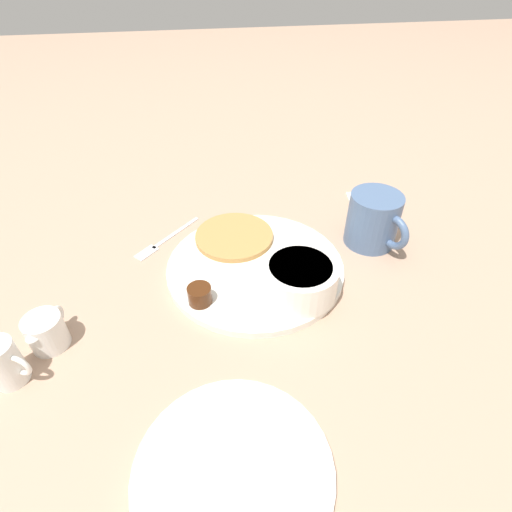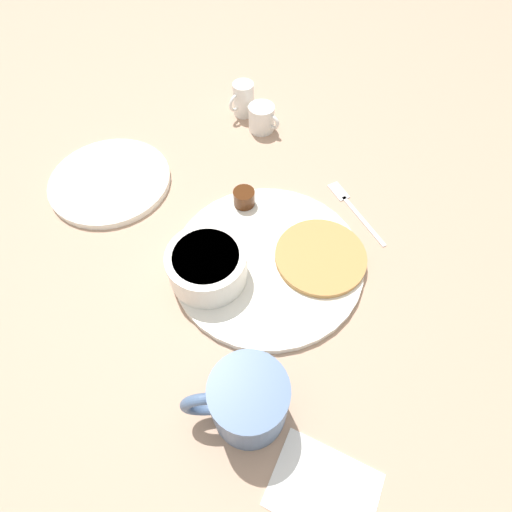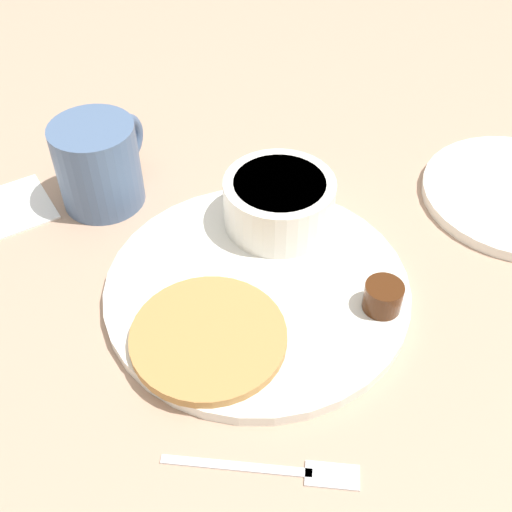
{
  "view_description": "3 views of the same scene",
  "coord_description": "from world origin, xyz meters",
  "px_view_note": "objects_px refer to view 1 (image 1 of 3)",
  "views": [
    {
      "loc": [
        0.48,
        -0.08,
        0.44
      ],
      "look_at": [
        0.02,
        -0.0,
        0.04
      ],
      "focal_mm": 28.0,
      "sensor_mm": 36.0,
      "label": 1
    },
    {
      "loc": [
        -0.09,
        0.32,
        0.51
      ],
      "look_at": [
        0.02,
        0.01,
        0.03
      ],
      "focal_mm": 28.0,
      "sensor_mm": 36.0,
      "label": 2
    },
    {
      "loc": [
        -0.26,
        -0.31,
        0.45
      ],
      "look_at": [
        0.0,
        0.01,
        0.04
      ],
      "focal_mm": 45.0,
      "sensor_mm": 36.0,
      "label": 3
    }
  ],
  "objects_px": {
    "creamer_pitcher_far": "(4,363)",
    "fork": "(162,242)",
    "creamer_pitcher_near": "(46,331)",
    "plate": "(255,267)",
    "bowl": "(300,278)",
    "coffee_mug": "(374,220)"
  },
  "relations": [
    {
      "from": "bowl",
      "to": "coffee_mug",
      "type": "height_order",
      "value": "coffee_mug"
    },
    {
      "from": "bowl",
      "to": "creamer_pitcher_near",
      "type": "relative_size",
      "value": 1.62
    },
    {
      "from": "plate",
      "to": "bowl",
      "type": "relative_size",
      "value": 2.56
    },
    {
      "from": "plate",
      "to": "fork",
      "type": "bearing_deg",
      "value": -122.84
    },
    {
      "from": "creamer_pitcher_far",
      "to": "bowl",
      "type": "bearing_deg",
      "value": 101.78
    },
    {
      "from": "fork",
      "to": "bowl",
      "type": "bearing_deg",
      "value": 50.38
    },
    {
      "from": "plate",
      "to": "bowl",
      "type": "bearing_deg",
      "value": 36.59
    },
    {
      "from": "creamer_pitcher_near",
      "to": "creamer_pitcher_far",
      "type": "distance_m",
      "value": 0.06
    },
    {
      "from": "coffee_mug",
      "to": "bowl",
      "type": "bearing_deg",
      "value": -54.78
    },
    {
      "from": "plate",
      "to": "coffee_mug",
      "type": "relative_size",
      "value": 2.42
    },
    {
      "from": "coffee_mug",
      "to": "creamer_pitcher_far",
      "type": "distance_m",
      "value": 0.58
    },
    {
      "from": "coffee_mug",
      "to": "plate",
      "type": "bearing_deg",
      "value": -79.32
    },
    {
      "from": "fork",
      "to": "creamer_pitcher_near",
      "type": "bearing_deg",
      "value": -35.29
    },
    {
      "from": "creamer_pitcher_near",
      "to": "coffee_mug",
      "type": "bearing_deg",
      "value": 105.75
    },
    {
      "from": "creamer_pitcher_far",
      "to": "fork",
      "type": "distance_m",
      "value": 0.31
    },
    {
      "from": "bowl",
      "to": "creamer_pitcher_far",
      "type": "bearing_deg",
      "value": -78.22
    },
    {
      "from": "creamer_pitcher_near",
      "to": "creamer_pitcher_far",
      "type": "height_order",
      "value": "creamer_pitcher_far"
    },
    {
      "from": "creamer_pitcher_far",
      "to": "fork",
      "type": "xyz_separation_m",
      "value": [
        -0.25,
        0.18,
        -0.03
      ]
    },
    {
      "from": "bowl",
      "to": "coffee_mug",
      "type": "relative_size",
      "value": 0.95
    },
    {
      "from": "bowl",
      "to": "coffee_mug",
      "type": "distance_m",
      "value": 0.2
    },
    {
      "from": "coffee_mug",
      "to": "creamer_pitcher_far",
      "type": "bearing_deg",
      "value": -70.48
    },
    {
      "from": "creamer_pitcher_near",
      "to": "fork",
      "type": "relative_size",
      "value": 0.6
    }
  ]
}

